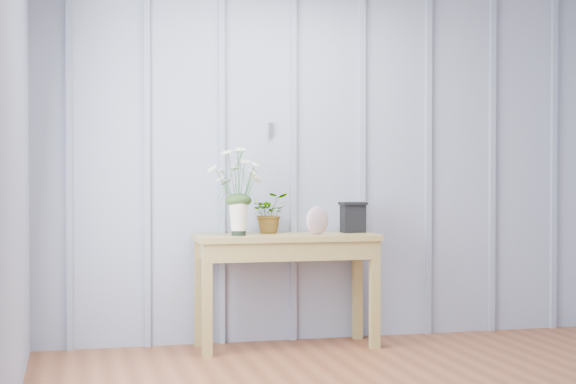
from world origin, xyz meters
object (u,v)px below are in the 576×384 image
object	(u,v)px
daisy_vase	(239,178)
carved_box	(353,217)
felt_disc_vessel	(318,221)
sideboard	(286,251)

from	to	relation	value
daisy_vase	carved_box	distance (m)	0.86
carved_box	felt_disc_vessel	bearing A→B (deg)	-153.75
sideboard	daisy_vase	xyz separation A→B (m)	(-0.33, -0.05, 0.48)
daisy_vase	carved_box	xyz separation A→B (m)	(0.81, 0.10, -0.26)
felt_disc_vessel	carved_box	distance (m)	0.32
daisy_vase	carved_box	world-z (taller)	daisy_vase
felt_disc_vessel	carved_box	xyz separation A→B (m)	(0.29, 0.14, 0.01)
sideboard	carved_box	xyz separation A→B (m)	(0.48, 0.05, 0.22)
daisy_vase	felt_disc_vessel	world-z (taller)	daisy_vase
sideboard	felt_disc_vessel	distance (m)	0.30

